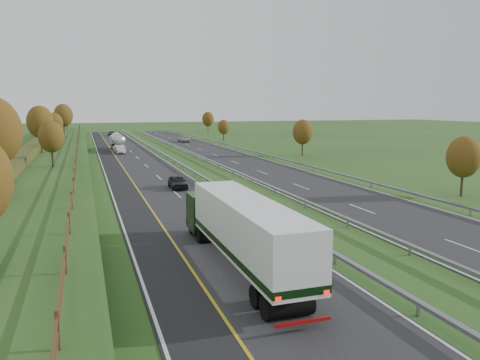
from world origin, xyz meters
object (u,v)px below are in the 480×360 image
at_px(box_lorry, 241,229).
at_px(car_silver_mid, 119,149).
at_px(car_oncoming, 184,139).
at_px(car_dark_near, 178,182).
at_px(road_tanker, 117,141).
at_px(car_small_far, 112,134).

xyz_separation_m(box_lorry, car_silver_mid, (-1.51, 67.87, -1.51)).
xyz_separation_m(box_lorry, car_oncoming, (15.90, 92.17, -1.60)).
xyz_separation_m(car_dark_near, car_oncoming, (14.27, 65.73, -0.02)).
distance_m(road_tanker, car_small_far, 48.26).
height_order(road_tanker, car_dark_near, road_tanker).
bearing_deg(car_dark_near, car_silver_mid, 94.28).
xyz_separation_m(road_tanker, car_silver_mid, (-0.18, -6.83, -1.04)).
bearing_deg(car_small_far, box_lorry, -83.24).
bearing_deg(road_tanker, car_oncoming, 45.39).
bearing_deg(car_silver_mid, box_lorry, -95.16).
bearing_deg(car_oncoming, box_lorry, 76.58).
relative_size(road_tanker, car_oncoming, 2.25).
height_order(road_tanker, car_oncoming, road_tanker).
relative_size(road_tanker, car_silver_mid, 2.37).
height_order(car_silver_mid, car_oncoming, car_silver_mid).
distance_m(car_small_far, car_oncoming, 34.50).
bearing_deg(car_dark_near, box_lorry, -93.58).
xyz_separation_m(road_tanker, car_oncoming, (17.23, 17.47, -1.13)).
distance_m(road_tanker, car_oncoming, 24.56).
relative_size(road_tanker, car_small_far, 2.37).
bearing_deg(road_tanker, car_silver_mid, -91.48).
bearing_deg(box_lorry, road_tanker, 91.02).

